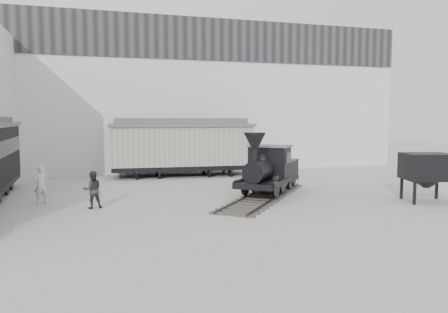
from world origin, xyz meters
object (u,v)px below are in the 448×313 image
object	(u,v)px
locomotive	(268,173)
visitor_a	(41,185)
visitor_b	(93,190)
coal_hopper	(427,170)
boxcar	(182,146)

from	to	relation	value
locomotive	visitor_a	size ratio (longest dim) A/B	4.61
locomotive	visitor_b	distance (m)	8.42
locomotive	coal_hopper	bearing A→B (deg)	10.09
boxcar	coal_hopper	size ratio (longest dim) A/B	3.94
locomotive	visitor_b	world-z (taller)	locomotive
coal_hopper	visitor_a	bearing A→B (deg)	-178.67
boxcar	visitor_a	bearing A→B (deg)	-132.37
boxcar	visitor_a	distance (m)	11.13
boxcar	coal_hopper	xyz separation A→B (m)	(9.16, -12.13, -0.57)
boxcar	visitor_b	size ratio (longest dim) A/B	5.98
boxcar	visitor_a	world-z (taller)	boxcar
locomotive	visitor_a	distance (m)	10.67
locomotive	coal_hopper	size ratio (longest dim) A/B	3.33
boxcar	visitor_a	size ratio (longest dim) A/B	5.45
visitor_b	boxcar	bearing A→B (deg)	-128.38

